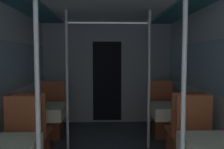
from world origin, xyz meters
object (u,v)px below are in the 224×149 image
at_px(support_pole_left_1, 67,80).
at_px(chair_right_near_1, 183,141).
at_px(chair_left_near_1, 33,143).
at_px(support_pole_right_1, 149,80).
at_px(dining_table_left_1, 43,113).
at_px(support_pole_right_0, 183,99).
at_px(chair_left_far_1, 51,121).
at_px(chair_right_far_1, 163,120).
at_px(dining_table_right_1, 172,112).
at_px(support_pole_left_0, 38,99).

distance_m(support_pole_left_1, chair_right_near_1, 1.97).
distance_m(chair_left_near_1, support_pole_right_1, 1.97).
relative_size(dining_table_left_1, support_pole_right_1, 0.32).
bearing_deg(support_pole_right_1, chair_left_near_1, -160.70).
bearing_deg(support_pole_right_0, support_pole_right_1, 90.00).
xyz_separation_m(support_pole_left_1, chair_right_near_1, (1.69, -0.59, -0.80)).
relative_size(chair_left_far_1, chair_right_far_1, 1.00).
distance_m(chair_left_near_1, chair_right_far_1, 2.39).
bearing_deg(dining_table_right_1, chair_left_near_1, -164.07).
bearing_deg(dining_table_right_1, chair_right_far_1, 90.00).
bearing_deg(chair_right_far_1, dining_table_right_1, 90.00).
xyz_separation_m(support_pole_left_1, support_pole_right_1, (1.31, 0.00, 0.00)).
relative_size(dining_table_left_1, chair_right_far_1, 0.70).
bearing_deg(chair_right_near_1, support_pole_right_1, 122.94).
bearing_deg(chair_left_near_1, support_pole_right_0, -34.27).
bearing_deg(chair_left_near_1, chair_right_far_1, 29.73).
distance_m(support_pole_left_0, dining_table_right_1, 2.49).
height_order(dining_table_right_1, chair_right_far_1, chair_right_far_1).
bearing_deg(chair_right_near_1, dining_table_left_1, 164.07).
bearing_deg(chair_left_near_1, chair_right_near_1, 0.00).
distance_m(support_pole_left_1, support_pole_right_0, 2.18).
xyz_separation_m(chair_left_near_1, chair_left_far_1, (0.00, 1.19, 0.00)).
xyz_separation_m(support_pole_left_0, support_pole_left_1, (0.00, 1.75, 0.00)).
xyz_separation_m(dining_table_left_1, dining_table_right_1, (2.08, 0.00, 0.00)).
relative_size(dining_table_right_1, support_pole_right_1, 0.32).
height_order(dining_table_left_1, dining_table_right_1, same).
height_order(chair_left_far_1, chair_right_far_1, same).
relative_size(support_pole_left_0, chair_left_near_1, 2.18).
bearing_deg(support_pole_right_1, dining_table_right_1, 0.00).
bearing_deg(chair_left_near_1, dining_table_right_1, 15.93).
bearing_deg(support_pole_right_0, chair_right_near_1, 71.58).
distance_m(support_pole_right_0, dining_table_right_1, 1.86).
relative_size(chair_left_far_1, support_pole_right_1, 0.46).
bearing_deg(support_pole_right_0, chair_left_near_1, 145.73).
xyz_separation_m(chair_left_near_1, dining_table_right_1, (2.08, 0.59, 0.29)).
height_order(chair_left_far_1, dining_table_right_1, chair_left_far_1).
xyz_separation_m(support_pole_right_0, support_pole_right_1, (0.00, 1.75, 0.00)).
distance_m(chair_left_far_1, support_pole_right_0, 3.00).
xyz_separation_m(chair_left_far_1, chair_right_near_1, (2.08, -1.19, 0.00)).
bearing_deg(chair_left_near_1, support_pole_right_1, 19.30).
height_order(chair_left_far_1, support_pole_left_1, support_pole_left_1).
distance_m(support_pole_right_0, chair_right_near_1, 1.46).
bearing_deg(dining_table_left_1, support_pole_right_1, 0.00).
bearing_deg(chair_right_near_1, dining_table_right_1, 90.00).
bearing_deg(chair_right_near_1, support_pole_left_0, -145.73).
xyz_separation_m(chair_left_far_1, support_pole_left_1, (0.38, -0.59, 0.80)).
bearing_deg(dining_table_left_1, chair_left_near_1, -90.00).
bearing_deg(chair_left_far_1, dining_table_right_1, 164.07).
bearing_deg(chair_right_near_1, support_pole_left_1, 160.70).
bearing_deg(support_pole_left_1, chair_left_near_1, -122.94).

